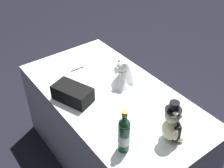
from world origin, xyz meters
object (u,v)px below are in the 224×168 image
object	(u,v)px
signing_pen	(78,69)
gift_case_black	(73,94)
champagne_bottle	(124,134)
teddy_bear_groom	(172,125)
teddy_bear_bride	(123,74)

from	to	relation	value
signing_pen	gift_case_black	world-z (taller)	gift_case_black
signing_pen	gift_case_black	distance (m)	0.41
champagne_bottle	teddy_bear_groom	bearing A→B (deg)	69.34
gift_case_black	teddy_bear_groom	bearing A→B (deg)	23.15
teddy_bear_groom	signing_pen	bearing A→B (deg)	-176.38
teddy_bear_bride	gift_case_black	bearing A→B (deg)	-99.90
teddy_bear_groom	signing_pen	xyz separation A→B (m)	(-1.03, -0.07, -0.12)
teddy_bear_bride	champagne_bottle	size ratio (longest dim) A/B	0.74
champagne_bottle	gift_case_black	xyz separation A→B (m)	(-0.59, -0.01, -0.07)
teddy_bear_groom	teddy_bear_bride	xyz separation A→B (m)	(-0.63, 0.12, -0.03)
gift_case_black	signing_pen	bearing A→B (deg)	144.24
teddy_bear_groom	gift_case_black	size ratio (longest dim) A/B	0.92
teddy_bear_groom	champagne_bottle	distance (m)	0.31
teddy_bear_groom	champagne_bottle	xyz separation A→B (m)	(-0.11, -0.29, 0.01)
teddy_bear_groom	teddy_bear_bride	bearing A→B (deg)	169.31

